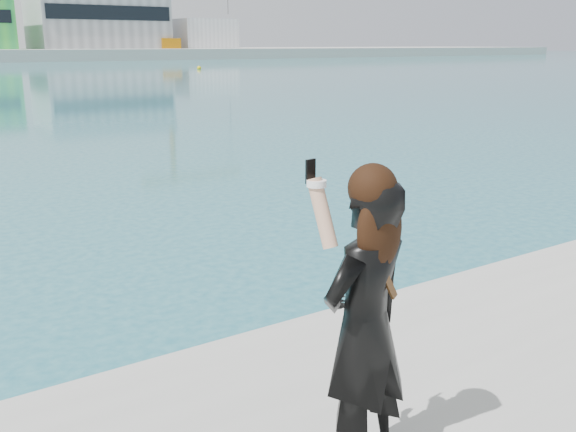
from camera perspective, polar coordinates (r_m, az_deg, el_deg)
name	(u,v)px	position (r m, az deg, el deg)	size (l,w,h in m)	color
warehouse_grey_right	(98,16)	(137.80, -16.56, 16.69)	(25.50, 15.35, 12.50)	gray
ancillary_shed	(203,34)	(144.23, -7.55, 15.76)	(12.00, 10.00, 6.00)	silver
flagpole_right	(10,22)	(126.47, -23.51, 15.50)	(1.28, 0.16, 8.00)	silver
buoy_near	(199,69)	(79.34, -7.91, 12.79)	(0.50, 0.50, 0.50)	yellow
woman	(365,319)	(3.30, 6.89, -9.08)	(0.63, 0.47, 1.66)	black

